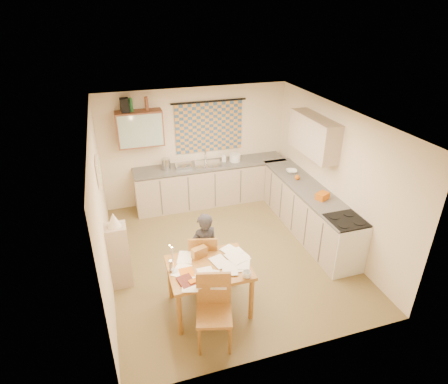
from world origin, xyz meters
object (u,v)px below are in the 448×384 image
object	(u,v)px
chair_far	(204,267)
shelf_stand	(119,256)
dining_table	(209,287)
person	(204,250)
counter_back	(211,184)
stove	(342,244)
counter_right	(307,210)

from	to	relation	value
chair_far	shelf_stand	bearing A→B (deg)	-1.91
dining_table	person	distance (m)	0.60
counter_back	stove	size ratio (longest dim) A/B	3.57
counter_right	chair_far	size ratio (longest dim) A/B	3.11
counter_back	stove	bearing A→B (deg)	-63.17
dining_table	counter_back	bearing A→B (deg)	74.29
stove	chair_far	bearing A→B (deg)	172.74
person	counter_right	bearing A→B (deg)	-169.67
counter_back	person	size ratio (longest dim) A/B	2.59
chair_far	counter_back	bearing A→B (deg)	-93.72
stove	counter_right	bearing A→B (deg)	90.00
chair_far	counter_right	bearing A→B (deg)	-143.92
chair_far	shelf_stand	distance (m)	1.32
stove	dining_table	xyz separation A→B (m)	(-2.35, -0.26, -0.08)
counter_right	stove	size ratio (longest dim) A/B	3.20
counter_back	counter_right	distance (m)	2.20
counter_right	shelf_stand	bearing A→B (deg)	-171.39
stove	chair_far	size ratio (longest dim) A/B	0.97
chair_far	shelf_stand	size ratio (longest dim) A/B	0.88
counter_back	counter_right	world-z (taller)	same
counter_back	chair_far	size ratio (longest dim) A/B	3.47
dining_table	shelf_stand	distance (m)	1.51
counter_right	counter_back	bearing A→B (deg)	131.00
chair_far	dining_table	bearing A→B (deg)	98.56
dining_table	chair_far	xyz separation A→B (m)	(0.06, 0.56, -0.09)
counter_back	person	world-z (taller)	person
counter_right	stove	world-z (taller)	stove
stove	chair_far	world-z (taller)	chair_far
stove	shelf_stand	xyz separation A→B (m)	(-3.54, 0.66, 0.08)
person	stove	bearing A→B (deg)	161.45
counter_back	shelf_stand	size ratio (longest dim) A/B	3.07
counter_right	chair_far	distance (m)	2.47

